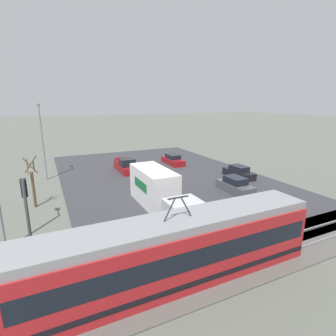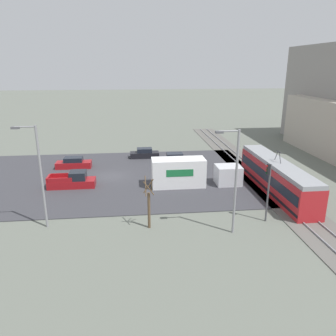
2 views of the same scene
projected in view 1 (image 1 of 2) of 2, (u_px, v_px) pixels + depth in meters
ground_plane at (162, 177)px, 32.72m from camera, size 320.00×320.00×0.00m
road_surface at (162, 177)px, 32.71m from camera, size 23.30×36.73×0.08m
rail_bed at (278, 248)px, 16.79m from camera, size 61.45×4.40×0.22m
light_rail_tram at (178, 251)px, 13.32m from camera, size 15.48×2.60×4.60m
box_truck at (160, 192)px, 22.47m from camera, size 2.52×10.40×3.25m
pickup_truck at (126, 166)px, 34.93m from camera, size 1.96×5.30×1.84m
sedan_car_0 at (235, 186)px, 26.96m from camera, size 1.82×4.29×1.59m
sedan_car_1 at (239, 172)px, 32.22m from camera, size 1.73×4.32×1.45m
sedan_car_2 at (173, 160)px, 39.09m from camera, size 1.77×4.70×1.48m
traffic_light_pole at (28, 215)px, 13.48m from camera, size 0.28×0.47×5.38m
street_tree at (33, 185)px, 22.92m from camera, size 1.09×0.91×4.61m
street_lamp_mid_block at (42, 137)px, 30.54m from camera, size 0.36×1.95×8.94m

